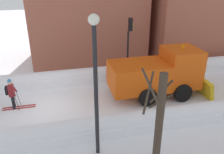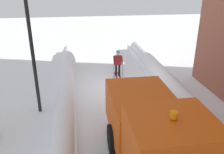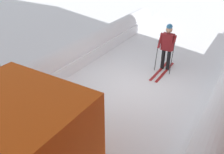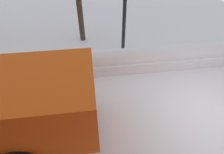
{
  "view_description": "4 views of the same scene",
  "coord_description": "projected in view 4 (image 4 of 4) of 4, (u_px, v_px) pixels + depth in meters",
  "views": [
    {
      "loc": [
        11.96,
        0.86,
        7.07
      ],
      "look_at": [
        -0.66,
        3.87,
        1.23
      ],
      "focal_mm": 37.63,
      "sensor_mm": 36.0,
      "label": 1
    },
    {
      "loc": [
        2.15,
        12.71,
        6.07
      ],
      "look_at": [
        0.54,
        1.93,
        1.54
      ],
      "focal_mm": 37.8,
      "sensor_mm": 36.0,
      "label": 2
    },
    {
      "loc": [
        -3.09,
        6.48,
        4.39
      ],
      "look_at": [
        -0.67,
        2.5,
        1.8
      ],
      "focal_mm": 39.27,
      "sensor_mm": 36.0,
      "label": 3
    },
    {
      "loc": [
        -3.5,
        3.66,
        4.92
      ],
      "look_at": [
        0.33,
        3.15,
        1.68
      ],
      "focal_mm": 29.49,
      "sensor_mm": 36.0,
      "label": 4
    }
  ],
  "objects": []
}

